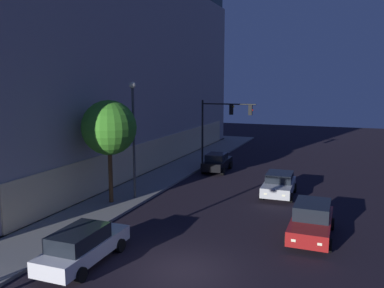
% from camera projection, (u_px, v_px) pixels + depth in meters
% --- Properties ---
extents(ground_plane, '(120.00, 120.00, 0.00)m').
position_uv_depth(ground_plane, '(184.00, 271.00, 15.93)').
color(ground_plane, black).
extents(modern_building, '(39.92, 21.17, 19.90)m').
position_uv_depth(modern_building, '(63.00, 60.00, 37.91)').
color(modern_building, '#4C4C51').
rests_on(modern_building, ground).
extents(traffic_light_far_corner, '(0.41, 5.06, 5.97)m').
position_uv_depth(traffic_light_far_corner, '(223.00, 118.00, 35.60)').
color(traffic_light_far_corner, black).
rests_on(traffic_light_far_corner, sidewalk_corner).
extents(street_lamp_sidewalk, '(0.44, 0.44, 7.58)m').
position_uv_depth(street_lamp_sidewalk, '(133.00, 125.00, 25.06)').
color(street_lamp_sidewalk, '#474747').
rests_on(street_lamp_sidewalk, sidewalk_corner).
extents(sidewalk_tree, '(3.41, 3.41, 6.46)m').
position_uv_depth(sidewalk_tree, '(109.00, 128.00, 24.06)').
color(sidewalk_tree, brown).
rests_on(sidewalk_tree, sidewalk_corner).
extents(car_white, '(4.80, 2.03, 1.60)m').
position_uv_depth(car_white, '(83.00, 245.00, 16.48)').
color(car_white, silver).
rests_on(car_white, ground).
extents(car_red, '(4.78, 2.13, 1.68)m').
position_uv_depth(car_red, '(312.00, 220.00, 19.45)').
color(car_red, maroon).
rests_on(car_red, ground).
extents(car_silver, '(4.28, 2.23, 1.54)m').
position_uv_depth(car_silver, '(279.00, 184.00, 26.66)').
color(car_silver, '#B7BABF').
rests_on(car_silver, ground).
extents(car_black, '(4.35, 2.08, 1.61)m').
position_uv_depth(car_black, '(217.00, 162.00, 34.03)').
color(car_black, black).
rests_on(car_black, ground).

